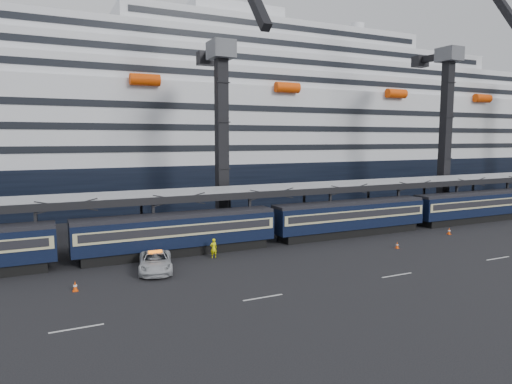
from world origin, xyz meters
TOP-DOWN VIEW (x-y plane):
  - ground at (0.00, 0.00)m, footprint 260.00×260.00m
  - train at (-4.65, 10.00)m, footprint 133.05×3.00m
  - canopy at (0.00, 14.00)m, footprint 130.00×6.25m
  - cruise_ship at (-1.08, 45.99)m, footprint 214.09×28.84m
  - crane_dark_near at (-20.00, 18.59)m, footprint 4.50×17.75m
  - crane_dark_mid at (15.00, 17.59)m, footprint 4.50×18.24m
  - pickup_truck at (-31.22, 5.45)m, footprint 3.81×6.12m
  - worker at (-25.40, 7.43)m, footprint 0.67×0.45m
  - traffic_cone_b at (-37.59, 3.01)m, footprint 0.38×0.38m
  - traffic_cone_c at (-7.58, 2.96)m, footprint 0.34×0.34m
  - traffic_cone_d at (2.53, 5.56)m, footprint 0.40×0.40m

SIDE VIEW (x-z plane):
  - ground at x=0.00m, z-range 0.00..0.00m
  - traffic_cone_c at x=-7.58m, z-range 0.00..0.67m
  - traffic_cone_b at x=-37.59m, z-range 0.00..0.76m
  - traffic_cone_d at x=2.53m, z-range -0.01..0.79m
  - pickup_truck at x=-31.22m, z-range 0.00..1.58m
  - worker at x=-25.40m, z-range 0.00..1.80m
  - train at x=-4.65m, z-range 0.18..4.23m
  - canopy at x=0.00m, z-range 2.49..8.01m
  - crane_dark_near at x=-20.00m, z-range -5.61..29.47m
  - cruise_ship at x=-1.08m, z-range -4.66..29.34m
  - crane_dark_mid at x=15.00m, z-range -6.46..33.18m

